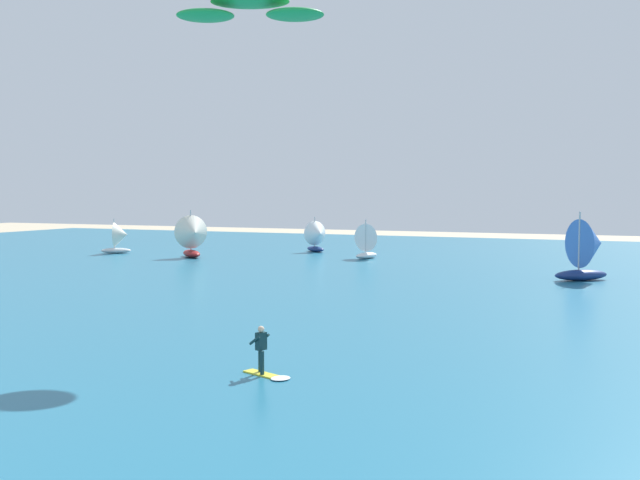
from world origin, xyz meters
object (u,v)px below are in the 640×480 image
Objects in this scene: sailboat_mid_right at (120,237)px; sailboat_outermost at (193,236)px; kite at (250,10)px; sailboat_near_shore at (589,249)px; sailboat_far_left at (317,236)px; sailboat_trailing at (369,240)px; kitesurfer at (265,358)px.

sailboat_outermost is at bearing -7.72° from sailboat_mid_right.
kite is 44.91m from sailboat_mid_right.
sailboat_near_shore reaches higher than sailboat_outermost.
sailboat_far_left is 8.63m from sailboat_trailing.
kite is 43.11m from sailboat_far_left.
kite reaches higher than sailboat_trailing.
sailboat_near_shore is at bearing -6.73° from sailboat_mid_right.
sailboat_far_left is at bearing 147.80° from sailboat_trailing.
kitesurfer is 0.57× the size of sailboat_mid_right.
sailboat_mid_right is (-36.27, 37.83, 1.03)m from kitesurfer.
kitesurfer is 33.73m from sailboat_near_shore.
sailboat_near_shore is (27.17, -14.71, 0.57)m from sailboat_far_left.
sailboat_outermost is at bearing -127.93° from sailboat_far_left.
sailboat_trailing is at bearing 153.04° from sailboat_near_shore.
sailboat_far_left is 1.02× the size of sailboat_mid_right.
kitesurfer is at bearing -75.49° from sailboat_trailing.
sailboat_mid_right is (-25.24, -4.78, -0.05)m from sailboat_trailing.
kitesurfer is 45.25m from sailboat_outermost.
sailboat_far_left reaches higher than sailboat_mid_right.
kite reaches higher than kitesurfer.
kitesurfer is 0.55× the size of sailboat_trailing.
sailboat_outermost is (-26.66, 36.53, 1.48)m from kitesurfer.
sailboat_mid_right is at bearing -152.39° from sailboat_far_left.
sailboat_trailing is (-11.03, 42.62, 1.08)m from kitesurfer.
sailboat_mid_right is at bearing -169.27° from sailboat_trailing.
sailboat_far_left is 0.75× the size of sailboat_near_shore.
sailboat_trailing reaches higher than sailboat_far_left.
sailboat_trailing is 16.78m from sailboat_outermost.
kitesurfer is 52.42m from sailboat_mid_right.
sailboat_outermost is (-35.50, 4.02, -0.15)m from sailboat_near_shore.
kite reaches higher than sailboat_far_left.
sailboat_trailing is (-6.02, 34.31, -12.89)m from kite.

